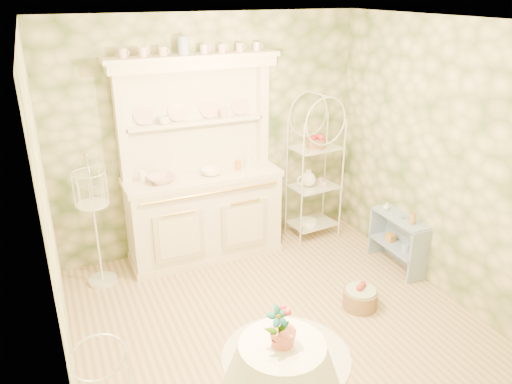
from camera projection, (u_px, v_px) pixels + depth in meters
name	position (u px, v px, depth m)	size (l,w,h in m)	color
floor	(277.00, 323.00, 4.70)	(3.60, 3.60, 0.00)	tan
ceiling	(283.00, 22.00, 3.67)	(3.60, 3.60, 0.00)	white
wall_left	(51.00, 230.00, 3.52)	(3.60, 3.60, 0.00)	beige
wall_right	(445.00, 163.00, 4.86)	(3.60, 3.60, 0.00)	beige
wall_back	(210.00, 136.00, 5.71)	(3.60, 3.60, 0.00)	beige
wall_front	(429.00, 308.00, 2.67)	(3.60, 3.60, 0.00)	beige
kitchen_dresser	(202.00, 163.00, 5.48)	(1.87, 0.61, 2.29)	white
bakers_rack	(315.00, 166.00, 6.06)	(0.57, 0.41, 1.85)	white
side_shelf	(398.00, 242.00, 5.55)	(0.26, 0.71, 0.60)	#859ABF
birdcage_stand	(95.00, 224.00, 5.10)	(0.33, 0.33, 1.38)	white
floor_basket	(360.00, 298.00, 4.91)	(0.30, 0.30, 0.19)	#8C6A48
lace_rug	(286.00, 356.00, 4.28)	(1.12, 1.12, 0.01)	white
bowl_floral	(162.00, 182.00, 5.30)	(0.29, 0.29, 0.07)	white
bowl_white	(211.00, 174.00, 5.51)	(0.23, 0.23, 0.07)	white
cup_left	(164.00, 122.00, 5.29)	(0.11, 0.11, 0.09)	white
cup_right	(224.00, 115.00, 5.56)	(0.11, 0.11, 0.10)	white
potted_geranium	(278.00, 331.00, 3.27)	(0.17, 0.11, 0.32)	#3F7238
bottle_amber	(413.00, 218.00, 5.25)	(0.06, 0.06, 0.16)	#AC7931
bottle_blue	(400.00, 216.00, 5.37)	(0.05, 0.05, 0.11)	#89A3CA
bottle_glass	(386.00, 207.00, 5.59)	(0.07, 0.07, 0.09)	silver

